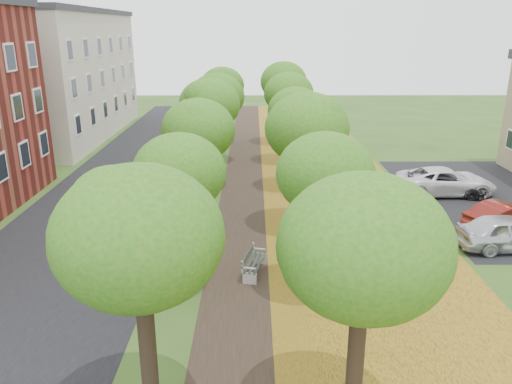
{
  "coord_description": "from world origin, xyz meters",
  "views": [
    {
      "loc": [
        0.24,
        -9.75,
        8.92
      ],
      "look_at": [
        0.34,
        9.68,
        2.5
      ],
      "focal_mm": 35.0,
      "sensor_mm": 36.0,
      "label": 1
    }
  ],
  "objects_px": {
    "car_grey": "(446,184)",
    "car_white": "(446,181)",
    "car_red": "(504,216)",
    "bench": "(253,263)",
    "car_silver": "(510,233)"
  },
  "relations": [
    {
      "from": "car_grey",
      "to": "car_white",
      "type": "xyz_separation_m",
      "value": [
        0.0,
        0.08,
        0.14
      ]
    },
    {
      "from": "car_red",
      "to": "car_white",
      "type": "height_order",
      "value": "car_white"
    },
    {
      "from": "bench",
      "to": "car_grey",
      "type": "height_order",
      "value": "car_grey"
    },
    {
      "from": "car_silver",
      "to": "car_grey",
      "type": "xyz_separation_m",
      "value": [
        0.0,
        7.28,
        -0.14
      ]
    },
    {
      "from": "bench",
      "to": "car_grey",
      "type": "relative_size",
      "value": 0.46
    },
    {
      "from": "car_silver",
      "to": "car_red",
      "type": "distance_m",
      "value": 2.32
    },
    {
      "from": "car_red",
      "to": "car_grey",
      "type": "height_order",
      "value": "car_red"
    },
    {
      "from": "car_white",
      "to": "car_grey",
      "type": "bearing_deg",
      "value": 178.86
    },
    {
      "from": "car_grey",
      "to": "car_white",
      "type": "relative_size",
      "value": 0.78
    },
    {
      "from": "bench",
      "to": "car_silver",
      "type": "relative_size",
      "value": 0.44
    },
    {
      "from": "car_red",
      "to": "car_white",
      "type": "xyz_separation_m",
      "value": [
        -0.82,
        5.2,
        0.09
      ]
    },
    {
      "from": "car_red",
      "to": "car_silver",
      "type": "bearing_deg",
      "value": 134.85
    },
    {
      "from": "car_silver",
      "to": "car_grey",
      "type": "relative_size",
      "value": 1.04
    },
    {
      "from": "bench",
      "to": "car_white",
      "type": "distance_m",
      "value": 14.4
    },
    {
      "from": "car_silver",
      "to": "car_red",
      "type": "relative_size",
      "value": 1.1
    }
  ]
}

